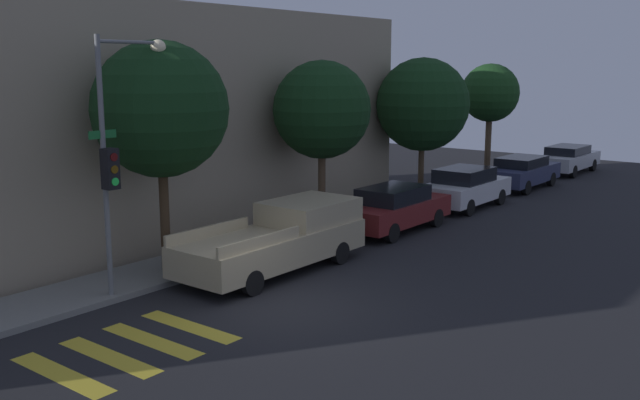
{
  "coord_description": "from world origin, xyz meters",
  "views": [
    {
      "loc": [
        -11.26,
        -9.88,
        5.28
      ],
      "look_at": [
        3.97,
        2.1,
        1.6
      ],
      "focal_mm": 40.0,
      "sensor_mm": 36.0,
      "label": 1
    }
  ],
  "objects_px": {
    "tree_behind_truck": "(490,94)",
    "traffic_light_pole": "(119,137)",
    "sedan_far_end": "(522,172)",
    "tree_far_end": "(423,105)",
    "pickup_truck": "(281,238)",
    "tree_midblock": "(322,110)",
    "sedan_near_corner": "(394,208)",
    "sedan_middle": "(465,187)",
    "sedan_tail_of_row": "(568,158)",
    "tree_near_corner": "(160,110)"
  },
  "relations": [
    {
      "from": "traffic_light_pole",
      "to": "sedan_middle",
      "type": "xyz_separation_m",
      "value": [
        14.39,
        -1.27,
        -2.92
      ]
    },
    {
      "from": "traffic_light_pole",
      "to": "tree_midblock",
      "type": "height_order",
      "value": "traffic_light_pole"
    },
    {
      "from": "tree_behind_truck",
      "to": "sedan_far_end",
      "type": "bearing_deg",
      "value": -110.73
    },
    {
      "from": "sedan_middle",
      "to": "tree_far_end",
      "type": "xyz_separation_m",
      "value": [
        0.14,
        1.99,
        2.99
      ]
    },
    {
      "from": "tree_behind_truck",
      "to": "traffic_light_pole",
      "type": "bearing_deg",
      "value": -178.0
    },
    {
      "from": "sedan_tail_of_row",
      "to": "tree_far_end",
      "type": "distance_m",
      "value": 11.54
    },
    {
      "from": "pickup_truck",
      "to": "sedan_tail_of_row",
      "type": "relative_size",
      "value": 1.19
    },
    {
      "from": "pickup_truck",
      "to": "sedan_near_corner",
      "type": "relative_size",
      "value": 1.25
    },
    {
      "from": "sedan_middle",
      "to": "sedan_tail_of_row",
      "type": "xyz_separation_m",
      "value": [
        11.09,
        -0.0,
        -0.05
      ]
    },
    {
      "from": "pickup_truck",
      "to": "tree_far_end",
      "type": "relative_size",
      "value": 0.99
    },
    {
      "from": "traffic_light_pole",
      "to": "sedan_near_corner",
      "type": "relative_size",
      "value": 1.35
    },
    {
      "from": "pickup_truck",
      "to": "sedan_middle",
      "type": "relative_size",
      "value": 1.3
    },
    {
      "from": "sedan_middle",
      "to": "tree_midblock",
      "type": "height_order",
      "value": "tree_midblock"
    },
    {
      "from": "tree_behind_truck",
      "to": "sedan_tail_of_row",
      "type": "bearing_deg",
      "value": -21.81
    },
    {
      "from": "pickup_truck",
      "to": "tree_near_corner",
      "type": "height_order",
      "value": "tree_near_corner"
    },
    {
      "from": "sedan_near_corner",
      "to": "sedan_middle",
      "type": "height_order",
      "value": "sedan_middle"
    },
    {
      "from": "sedan_far_end",
      "to": "tree_far_end",
      "type": "bearing_deg",
      "value": 159.18
    },
    {
      "from": "traffic_light_pole",
      "to": "tree_near_corner",
      "type": "height_order",
      "value": "traffic_light_pole"
    },
    {
      "from": "sedan_near_corner",
      "to": "sedan_middle",
      "type": "relative_size",
      "value": 1.04
    },
    {
      "from": "traffic_light_pole",
      "to": "tree_near_corner",
      "type": "xyz_separation_m",
      "value": [
        1.77,
        0.72,
        0.5
      ]
    },
    {
      "from": "pickup_truck",
      "to": "tree_far_end",
      "type": "distance_m",
      "value": 11.17
    },
    {
      "from": "sedan_far_end",
      "to": "traffic_light_pole",
      "type": "bearing_deg",
      "value": 176.32
    },
    {
      "from": "pickup_truck",
      "to": "sedan_far_end",
      "type": "bearing_deg",
      "value": -0.0
    },
    {
      "from": "pickup_truck",
      "to": "tree_near_corner",
      "type": "distance_m",
      "value": 4.46
    },
    {
      "from": "sedan_far_end",
      "to": "tree_behind_truck",
      "type": "bearing_deg",
      "value": 69.27
    },
    {
      "from": "sedan_tail_of_row",
      "to": "tree_midblock",
      "type": "height_order",
      "value": "tree_midblock"
    },
    {
      "from": "tree_near_corner",
      "to": "tree_far_end",
      "type": "height_order",
      "value": "tree_near_corner"
    },
    {
      "from": "pickup_truck",
      "to": "tree_midblock",
      "type": "height_order",
      "value": "tree_midblock"
    },
    {
      "from": "sedan_near_corner",
      "to": "sedan_tail_of_row",
      "type": "height_order",
      "value": "sedan_near_corner"
    },
    {
      "from": "tree_midblock",
      "to": "tree_far_end",
      "type": "xyz_separation_m",
      "value": [
        6.32,
        0.0,
        -0.1
      ]
    },
    {
      "from": "traffic_light_pole",
      "to": "sedan_middle",
      "type": "distance_m",
      "value": 14.74
    },
    {
      "from": "sedan_middle",
      "to": "sedan_tail_of_row",
      "type": "distance_m",
      "value": 11.09
    },
    {
      "from": "sedan_near_corner",
      "to": "tree_far_end",
      "type": "height_order",
      "value": "tree_far_end"
    },
    {
      "from": "sedan_near_corner",
      "to": "tree_midblock",
      "type": "distance_m",
      "value": 3.9
    },
    {
      "from": "tree_far_end",
      "to": "pickup_truck",
      "type": "bearing_deg",
      "value": -169.38
    },
    {
      "from": "tree_far_end",
      "to": "traffic_light_pole",
      "type": "bearing_deg",
      "value": -177.18
    },
    {
      "from": "pickup_truck",
      "to": "tree_far_end",
      "type": "bearing_deg",
      "value": 10.62
    },
    {
      "from": "sedan_far_end",
      "to": "sedan_middle",
      "type": "bearing_deg",
      "value": -180.0
    },
    {
      "from": "pickup_truck",
      "to": "sedan_middle",
      "type": "distance_m",
      "value": 10.46
    },
    {
      "from": "tree_midblock",
      "to": "tree_far_end",
      "type": "height_order",
      "value": "tree_far_end"
    },
    {
      "from": "sedan_far_end",
      "to": "sedan_near_corner",
      "type": "bearing_deg",
      "value": -180.0
    },
    {
      "from": "traffic_light_pole",
      "to": "sedan_far_end",
      "type": "relative_size",
      "value": 1.3
    },
    {
      "from": "tree_midblock",
      "to": "tree_far_end",
      "type": "bearing_deg",
      "value": 0.0
    },
    {
      "from": "pickup_truck",
      "to": "tree_far_end",
      "type": "height_order",
      "value": "tree_far_end"
    },
    {
      "from": "traffic_light_pole",
      "to": "sedan_middle",
      "type": "height_order",
      "value": "traffic_light_pole"
    },
    {
      "from": "sedan_middle",
      "to": "sedan_far_end",
      "type": "bearing_deg",
      "value": 0.0
    },
    {
      "from": "tree_midblock",
      "to": "tree_near_corner",
      "type": "bearing_deg",
      "value": 180.0
    },
    {
      "from": "pickup_truck",
      "to": "tree_near_corner",
      "type": "bearing_deg",
      "value": 137.47
    },
    {
      "from": "sedan_near_corner",
      "to": "tree_behind_truck",
      "type": "xyz_separation_m",
      "value": [
        11.05,
        1.99,
        3.25
      ]
    },
    {
      "from": "pickup_truck",
      "to": "sedan_near_corner",
      "type": "xyz_separation_m",
      "value": [
        5.53,
        -0.0,
        -0.08
      ]
    }
  ]
}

